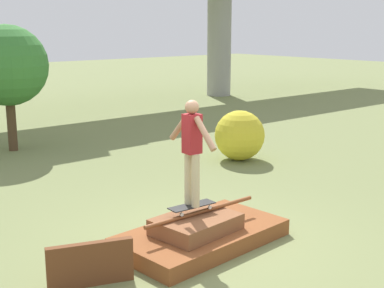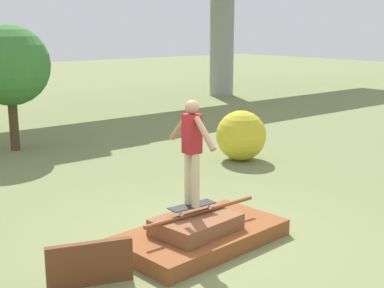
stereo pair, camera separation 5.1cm
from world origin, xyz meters
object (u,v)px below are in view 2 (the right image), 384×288
(tree_behind_left, at_px, (10,66))
(bush_yellow_flowering, at_px, (241,135))
(skateboard, at_px, (192,206))
(skater, at_px, (192,146))

(tree_behind_left, distance_m, bush_yellow_flowering, 6.13)
(tree_behind_left, bearing_deg, skateboard, -92.75)
(skater, relative_size, tree_behind_left, 0.48)
(bush_yellow_flowering, bearing_deg, skater, -142.25)
(skater, distance_m, bush_yellow_flowering, 5.40)
(bush_yellow_flowering, bearing_deg, tree_behind_left, 130.47)
(skateboard, xyz_separation_m, bush_yellow_flowering, (4.21, 3.26, -0.01))
(skateboard, height_order, skater, skater)
(skateboard, bearing_deg, skater, 0.00)
(skater, xyz_separation_m, bush_yellow_flowering, (4.21, 3.26, -0.91))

